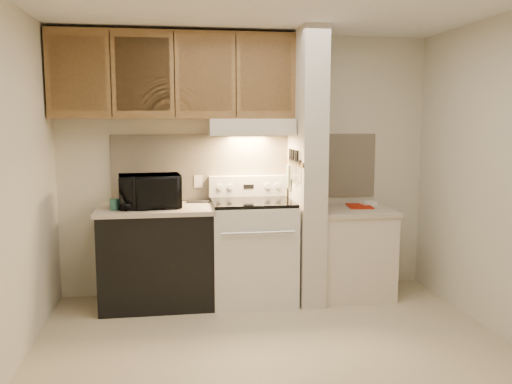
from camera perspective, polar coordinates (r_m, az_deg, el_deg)
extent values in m
plane|color=#C0B291|center=(4.17, 2.05, -16.35)|extent=(3.60, 3.60, 0.00)
plane|color=white|center=(3.89, 2.24, 19.58)|extent=(3.60, 3.60, 0.00)
cube|color=beige|center=(5.31, -0.94, 2.86)|extent=(3.60, 2.50, 0.02)
cube|color=beige|center=(3.91, -24.70, 0.40)|extent=(0.02, 3.00, 2.50)
cube|color=beige|center=(4.53, 25.09, 1.29)|extent=(0.02, 3.00, 2.50)
cube|color=beige|center=(5.30, -0.92, 2.69)|extent=(2.60, 0.02, 0.63)
cube|color=silver|center=(5.10, -0.38, -6.35)|extent=(0.76, 0.65, 0.92)
cube|color=black|center=(4.79, 0.18, -6.80)|extent=(0.50, 0.01, 0.30)
cylinder|color=silver|center=(4.70, 0.25, -4.32)|extent=(0.65, 0.02, 0.02)
cube|color=black|center=(5.00, -0.39, -1.07)|extent=(0.74, 0.64, 0.03)
cube|color=silver|center=(5.27, -0.85, 0.64)|extent=(0.76, 0.08, 0.20)
cube|color=black|center=(5.23, -0.78, 0.58)|extent=(0.10, 0.01, 0.04)
cylinder|color=silver|center=(5.19, -3.84, 0.51)|extent=(0.05, 0.02, 0.05)
cylinder|color=silver|center=(5.20, -2.74, 0.54)|extent=(0.05, 0.02, 0.05)
cylinder|color=silver|center=(5.25, 1.17, 0.61)|extent=(0.05, 0.02, 0.05)
cylinder|color=silver|center=(5.27, 2.24, 0.63)|extent=(0.05, 0.02, 0.05)
cube|color=black|center=(5.07, -10.37, -6.87)|extent=(1.00, 0.63, 0.87)
cube|color=#BDAD99|center=(4.97, -10.50, -1.79)|extent=(1.04, 0.67, 0.04)
cube|color=black|center=(5.17, -6.01, -1.02)|extent=(0.24, 0.11, 0.02)
cylinder|color=#29625A|center=(4.89, -14.66, -1.25)|extent=(0.10, 0.10, 0.10)
cube|color=beige|center=(5.25, -6.09, 1.12)|extent=(0.08, 0.01, 0.12)
imported|color=black|center=(4.93, -11.13, 0.10)|extent=(0.57, 0.42, 0.30)
cube|color=beige|center=(5.06, 5.34, 2.59)|extent=(0.22, 0.70, 2.50)
cube|color=brown|center=(5.03, 4.07, 3.14)|extent=(0.01, 0.70, 0.04)
cube|color=black|center=(4.98, 4.13, 3.32)|extent=(0.02, 0.42, 0.04)
cube|color=silver|center=(4.83, 4.41, 1.99)|extent=(0.01, 0.03, 0.16)
cylinder|color=black|center=(4.83, 4.39, 3.78)|extent=(0.02, 0.02, 0.10)
cube|color=silver|center=(4.92, 4.16, 1.98)|extent=(0.01, 0.04, 0.18)
cylinder|color=black|center=(4.88, 4.24, 3.83)|extent=(0.02, 0.02, 0.10)
cube|color=silver|center=(4.99, 3.96, 1.96)|extent=(0.01, 0.04, 0.20)
cylinder|color=black|center=(4.98, 3.97, 3.91)|extent=(0.02, 0.02, 0.10)
cube|color=silver|center=(5.05, 3.80, 2.26)|extent=(0.01, 0.04, 0.16)
cylinder|color=black|center=(5.05, 3.80, 3.96)|extent=(0.02, 0.02, 0.10)
cube|color=silver|center=(5.13, 3.60, 2.23)|extent=(0.01, 0.04, 0.18)
cylinder|color=black|center=(5.13, 3.60, 4.02)|extent=(0.02, 0.02, 0.10)
cube|color=gray|center=(5.20, 3.46, 1.66)|extent=(0.03, 0.09, 0.22)
cube|color=beige|center=(5.33, 10.06, -6.45)|extent=(0.70, 0.60, 0.81)
cube|color=#BDAD99|center=(5.25, 10.16, -1.95)|extent=(0.74, 0.64, 0.04)
cube|color=#AB1D09|center=(5.37, 10.84, -1.47)|extent=(0.27, 0.34, 0.01)
cube|color=white|center=(5.47, 11.78, -1.17)|extent=(0.16, 0.13, 0.04)
cube|color=beige|center=(5.07, -0.61, 6.88)|extent=(0.78, 0.44, 0.15)
cube|color=beige|center=(4.86, -0.25, 6.31)|extent=(0.78, 0.04, 0.06)
cube|color=brown|center=(5.08, -8.59, 11.99)|extent=(2.18, 0.33, 0.77)
cube|color=brown|center=(4.98, -18.24, 11.78)|extent=(0.46, 0.01, 0.63)
cube|color=black|center=(4.94, -15.05, 11.93)|extent=(0.01, 0.01, 0.73)
cube|color=brown|center=(4.92, -11.83, 12.05)|extent=(0.46, 0.01, 0.63)
cube|color=black|center=(4.92, -8.58, 12.13)|extent=(0.01, 0.01, 0.73)
cube|color=brown|center=(4.93, -5.34, 12.17)|extent=(0.46, 0.01, 0.63)
cube|color=black|center=(4.95, -2.12, 12.18)|extent=(0.01, 0.01, 0.73)
cube|color=brown|center=(4.99, 1.06, 12.15)|extent=(0.46, 0.01, 0.63)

